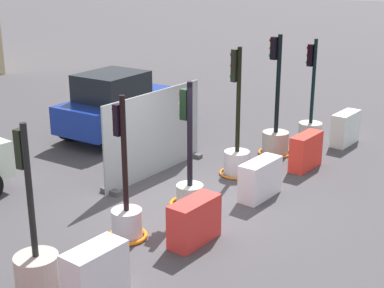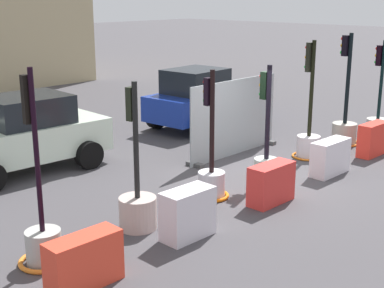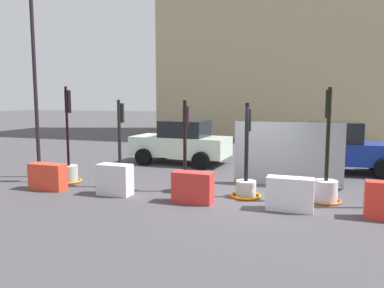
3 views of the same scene
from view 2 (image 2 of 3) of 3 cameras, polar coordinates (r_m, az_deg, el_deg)
name	(u,v)px [view 2 (image 2 of 3)]	position (r m, az deg, el deg)	size (l,w,h in m)	color
ground_plane	(263,176)	(12.92, 7.35, -3.36)	(120.00, 120.00, 0.00)	#464347
traffic_light_0	(43,235)	(8.98, -15.27, -9.09)	(0.82, 0.82, 3.10)	#AFAFA9
traffic_light_1	(137,203)	(9.97, -5.70, -6.13)	(0.68, 0.68, 2.68)	#BAA69F
traffic_light_2	(211,177)	(11.41, 2.02, -3.42)	(0.75, 0.75, 2.68)	silver
traffic_light_3	(266,158)	(12.73, 7.70, -1.48)	(0.86, 0.86, 2.61)	silver
traffic_light_4	(309,138)	(14.50, 12.02, 0.57)	(0.83, 0.83, 3.02)	silver
traffic_light_5	(344,126)	(16.06, 15.55, 1.84)	(0.88, 0.88, 3.10)	#B6AFA1
traffic_light_6	(378,117)	(17.58, 18.74, 2.71)	(0.66, 0.66, 2.81)	beige
construction_barrier_0	(84,262)	(8.22, -11.15, -11.90)	(1.13, 0.45, 0.79)	#E6402A
construction_barrier_1	(188,214)	(9.57, -0.45, -7.26)	(0.98, 0.50, 0.88)	silver
construction_barrier_2	(271,184)	(11.23, 8.23, -4.10)	(1.07, 0.47, 0.82)	red
construction_barrier_3	(330,157)	(13.27, 14.17, -1.35)	(1.13, 0.45, 0.82)	white
construction_barrier_4	(373,139)	(15.16, 18.30, 0.48)	(1.06, 0.40, 0.86)	red
car_blue_estate	(201,98)	(17.48, 0.92, 4.76)	(3.97, 2.26, 1.87)	navy
car_white_van	(23,134)	(13.65, -17.14, 0.95)	(4.11, 2.33, 1.81)	silver
site_fence_panel	(235,120)	(14.38, 4.45, 2.54)	(3.34, 0.50, 1.99)	#96A0A4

